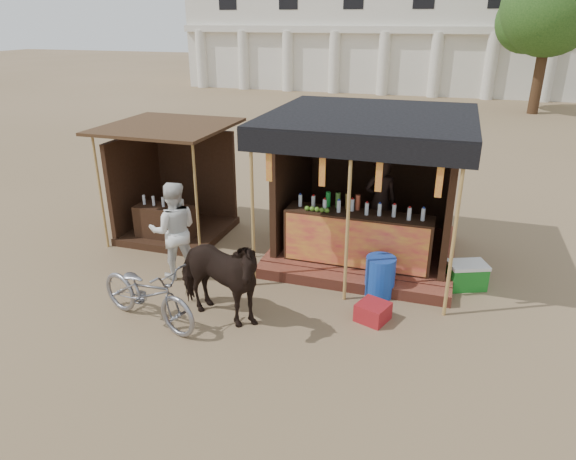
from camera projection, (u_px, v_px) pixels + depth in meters
The scene contains 11 objects.
ground at pixel (254, 340), 7.47m from camera, with size 120.00×120.00×0.00m, color #846B4C.
main_stall at pixel (367, 206), 9.74m from camera, with size 3.60×3.61×2.78m.
secondary_stall at pixel (170, 195), 10.89m from camera, with size 2.40×2.40×2.38m.
cow at pixel (217, 278), 7.68m from camera, with size 0.79×1.73×1.46m, color black.
motorbike at pixel (147, 293), 7.72m from camera, with size 0.67×1.93×1.01m, color gray.
bystander at pixel (174, 231), 9.00m from camera, with size 0.86×0.67×1.77m, color silver.
blue_barrel at pixel (380, 276), 8.56m from camera, with size 0.50×0.50×0.69m, color #1743AC.
red_crate at pixel (373, 312), 7.91m from camera, with size 0.44×0.44×0.29m, color maroon.
cooler at pixel (466, 275), 8.84m from camera, with size 0.76×0.66×0.46m.
background_building at pixel (394, 24), 32.84m from camera, with size 26.00×7.45×8.18m.
tree at pixel (545, 11), 23.52m from camera, with size 4.50×4.40×7.00m.
Camera 1 is at (2.39, -5.83, 4.34)m, focal length 32.00 mm.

